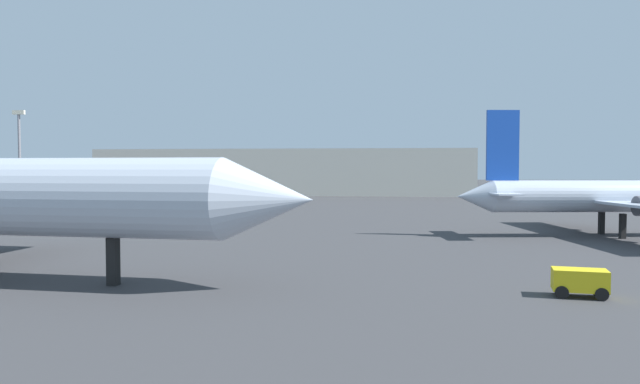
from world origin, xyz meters
TOP-DOWN VIEW (x-y plane):
  - airplane_on_taxiway at (23.95, 46.62)m, footprint 29.82×25.39m
  - baggage_cart at (12.50, 20.83)m, footprint 2.58×1.72m
  - light_mast_left at (-66.53, 98.08)m, footprint 2.40×0.50m
  - terminal_building at (-19.52, 126.57)m, footprint 82.74×22.58m

SIDE VIEW (x-z plane):
  - baggage_cart at x=12.50m, z-range 0.11..1.41m
  - airplane_on_taxiway at x=23.95m, z-range -1.98..9.02m
  - terminal_building at x=-19.52m, z-range 0.00..10.09m
  - light_mast_left at x=-66.53m, z-range 1.23..18.24m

